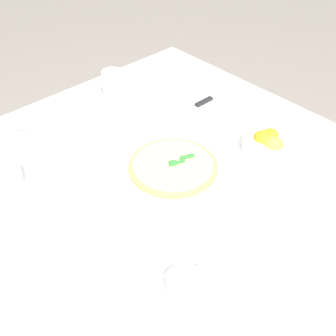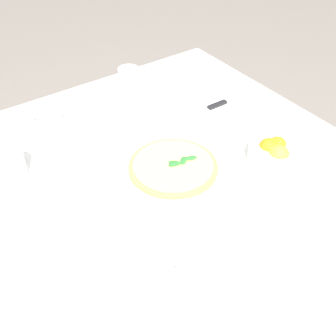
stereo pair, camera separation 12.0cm
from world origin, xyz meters
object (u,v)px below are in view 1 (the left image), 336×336
at_px(pizza_plate, 173,170).
at_px(dinner_knife, 214,97).
at_px(coffee_cup_near_left, 37,127).
at_px(citrus_bowl, 268,144).
at_px(pizza, 173,166).
at_px(coffee_cup_far_right, 185,286).
at_px(water_glass_right_edge, 113,87).
at_px(water_glass_center_back, 7,177).
at_px(napkin_folded, 213,101).

relative_size(pizza_plate, dinner_knife, 1.80).
height_order(coffee_cup_near_left, citrus_bowl, coffee_cup_near_left).
xyz_separation_m(pizza, coffee_cup_far_right, (-0.26, -0.31, 0.00)).
bearing_deg(water_glass_right_edge, citrus_bowl, -74.31).
bearing_deg(water_glass_right_edge, coffee_cup_far_right, -116.68).
xyz_separation_m(pizza_plate, water_glass_right_edge, (0.12, 0.44, 0.04)).
bearing_deg(citrus_bowl, dinner_knife, 74.00).
distance_m(coffee_cup_far_right, water_glass_center_back, 0.57).
xyz_separation_m(water_glass_right_edge, napkin_folded, (0.24, -0.26, -0.04)).
relative_size(pizza_plate, coffee_cup_near_left, 2.71).
distance_m(pizza_plate, water_glass_center_back, 0.45).
xyz_separation_m(pizza, napkin_folded, (0.36, 0.18, -0.01)).
relative_size(napkin_folded, dinner_knife, 1.15).
bearing_deg(pizza, coffee_cup_far_right, -129.67).
bearing_deg(dinner_knife, coffee_cup_near_left, 156.66).
relative_size(coffee_cup_near_left, water_glass_right_edge, 1.21).
distance_m(dinner_knife, citrus_bowl, 0.31).
bearing_deg(napkin_folded, water_glass_center_back, 177.12).
height_order(coffee_cup_far_right, water_glass_right_edge, water_glass_right_edge).
distance_m(pizza_plate, water_glass_right_edge, 0.46).
xyz_separation_m(pizza, water_glass_right_edge, (0.12, 0.44, 0.02)).
bearing_deg(dinner_knife, citrus_bowl, -105.32).
xyz_separation_m(pizza_plate, coffee_cup_near_left, (-0.19, 0.43, 0.02)).
bearing_deg(coffee_cup_far_right, pizza, 50.33).
xyz_separation_m(pizza_plate, dinner_knife, (0.37, 0.18, 0.01)).
bearing_deg(citrus_bowl, water_glass_center_back, 150.88).
bearing_deg(coffee_cup_near_left, dinner_knife, -24.03).
bearing_deg(pizza, napkin_folded, 26.09).
bearing_deg(citrus_bowl, coffee_cup_near_left, 130.71).
relative_size(coffee_cup_near_left, water_glass_center_back, 1.13).
distance_m(coffee_cup_near_left, citrus_bowl, 0.72).
height_order(pizza_plate, napkin_folded, napkin_folded).
distance_m(water_glass_center_back, citrus_bowl, 0.75).
relative_size(pizza_plate, water_glass_right_edge, 3.28).
xyz_separation_m(coffee_cup_near_left, citrus_bowl, (0.47, -0.55, -0.00)).
height_order(water_glass_right_edge, dinner_knife, water_glass_right_edge).
bearing_deg(citrus_bowl, coffee_cup_far_right, -160.83).
relative_size(coffee_cup_far_right, napkin_folded, 0.59).
distance_m(water_glass_right_edge, dinner_knife, 0.36).
relative_size(pizza, water_glass_center_back, 2.23).
xyz_separation_m(pizza_plate, napkin_folded, (0.36, 0.18, -0.00)).
height_order(pizza, dinner_knife, pizza).
distance_m(pizza, coffee_cup_far_right, 0.40).
bearing_deg(pizza_plate, water_glass_right_edge, 74.61).
bearing_deg(napkin_folded, dinner_knife, 1.64).
xyz_separation_m(pizza, dinner_knife, (0.36, 0.18, -0.00)).
height_order(coffee_cup_far_right, napkin_folded, coffee_cup_far_right).
bearing_deg(napkin_folded, coffee_cup_far_right, -139.51).
xyz_separation_m(coffee_cup_far_right, dinner_knife, (0.62, 0.48, -0.00)).
bearing_deg(coffee_cup_far_right, water_glass_center_back, 102.70).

